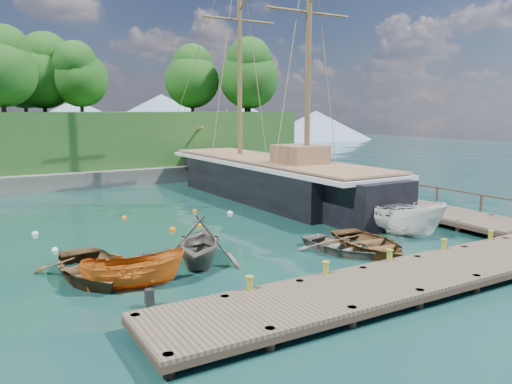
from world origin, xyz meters
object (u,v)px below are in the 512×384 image
at_px(rowboat_1, 200,265).
at_px(cabin_boat_white, 394,234).
at_px(rowboat_3, 340,252).
at_px(motorboat_orange, 134,288).
at_px(schooner, 270,182).
at_px(rowboat_2, 368,251).
at_px(rowboat_0, 92,278).

xyz_separation_m(rowboat_1, cabin_boat_white, (10.56, -0.27, 0.00)).
distance_m(rowboat_1, rowboat_3, 6.25).
bearing_deg(motorboat_orange, rowboat_1, -53.98).
bearing_deg(schooner, cabin_boat_white, -90.85).
relative_size(motorboat_orange, cabin_boat_white, 0.69).
relative_size(rowboat_1, rowboat_2, 0.87).
xyz_separation_m(rowboat_1, schooner, (10.49, 11.53, 1.20)).
bearing_deg(rowboat_0, rowboat_1, -9.35).
bearing_deg(cabin_boat_white, rowboat_2, -168.57).
relative_size(rowboat_1, schooner, 0.14).
height_order(motorboat_orange, cabin_boat_white, cabin_boat_white).
bearing_deg(motorboat_orange, rowboat_0, 43.12).
height_order(rowboat_3, motorboat_orange, motorboat_orange).
distance_m(rowboat_0, cabin_boat_white, 14.72).
bearing_deg(cabin_boat_white, rowboat_1, 162.46).
distance_m(rowboat_0, rowboat_1, 4.17).
bearing_deg(rowboat_0, cabin_boat_white, -5.01).
distance_m(rowboat_1, motorboat_orange, 3.34).
xyz_separation_m(rowboat_1, motorboat_orange, (-3.08, -1.29, 0.00)).
bearing_deg(rowboat_0, schooner, 35.08).
height_order(rowboat_1, cabin_boat_white, rowboat_1).
bearing_deg(motorboat_orange, rowboat_2, -80.67).
bearing_deg(schooner, rowboat_0, -144.28).
relative_size(rowboat_3, schooner, 0.13).
xyz_separation_m(rowboat_3, motorboat_orange, (-9.15, 0.17, 0.00)).
bearing_deg(rowboat_0, rowboat_3, -12.94).
distance_m(rowboat_3, schooner, 13.77).
bearing_deg(cabin_boat_white, rowboat_3, 178.75).
xyz_separation_m(rowboat_3, cabin_boat_white, (4.49, 1.19, 0.00)).
xyz_separation_m(rowboat_0, schooner, (14.62, 10.99, 1.20)).
bearing_deg(rowboat_3, rowboat_2, -33.30).
bearing_deg(rowboat_3, cabin_boat_white, 6.33).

